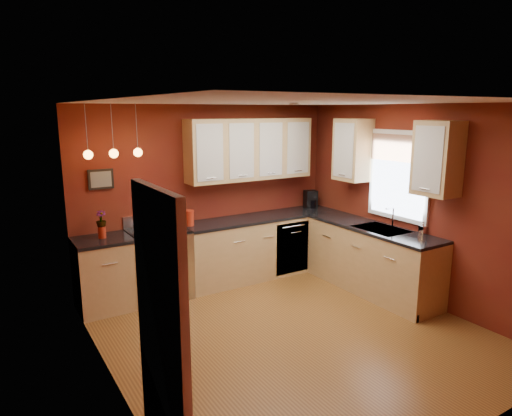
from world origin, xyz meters
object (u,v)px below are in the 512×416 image
sink (381,231)px  soap_pump (423,228)px  gas_range (159,263)px  coffee_maker (311,200)px  red_canister (189,218)px

sink → soap_pump: bearing=-62.3°
soap_pump → gas_range: bearing=145.5°
gas_range → sink: sink is taller
sink → coffee_maker: bearing=87.7°
sink → soap_pump: size_ratio=4.11×
sink → soap_pump: 0.54m
sink → red_canister: (-2.15, 1.54, 0.13)m
gas_range → coffee_maker: (2.69, 0.12, 0.59)m
coffee_maker → red_canister: bearing=-163.3°
gas_range → soap_pump: same height
red_canister → coffee_maker: (2.22, 0.08, 0.02)m
sink → coffee_maker: size_ratio=2.47×
sink → gas_range: bearing=150.2°
gas_range → red_canister: bearing=4.8°
gas_range → soap_pump: size_ratio=6.52×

